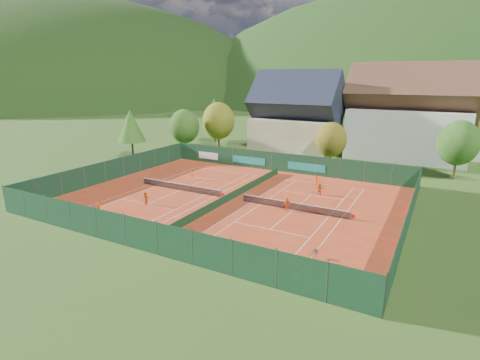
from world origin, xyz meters
name	(u,v)px	position (x,y,z in m)	size (l,w,h in m)	color
ground	(232,200)	(0.00, 0.00, -0.02)	(600.00, 600.00, 0.00)	#2C4C18
clay_pad	(232,199)	(0.00, 0.00, 0.01)	(40.00, 32.00, 0.01)	#AF3619
court_markings_left	(180,190)	(-8.00, 0.00, 0.01)	(11.03, 23.83, 0.00)	white
court_markings_right	(293,210)	(8.00, 0.00, 0.01)	(11.03, 23.83, 0.00)	white
tennis_net_left	(181,187)	(-7.85, 0.00, 0.51)	(13.30, 0.10, 1.02)	#59595B
tennis_net_right	(295,206)	(8.15, 0.00, 0.51)	(13.30, 0.10, 1.02)	#59595B
court_divider	(232,196)	(0.00, 0.00, 0.50)	(0.03, 28.80, 1.00)	#12341B
fence_north	(279,162)	(-0.46, 15.99, 1.47)	(40.00, 0.10, 3.00)	#13351E
fence_south	(140,234)	(0.00, -16.00, 1.50)	(40.00, 0.04, 3.00)	#13361F
fence_west	(114,169)	(-20.00, 0.00, 1.50)	(0.04, 32.00, 3.00)	#133520
fence_east	(409,216)	(20.00, 0.05, 1.48)	(0.09, 32.00, 3.00)	#12321D
chalet	(296,120)	(-3.00, 30.00, 6.62)	(16.20, 12.00, 16.00)	beige
hotel_block_a	(408,118)	(16.00, 36.00, 7.38)	(21.60, 11.00, 17.25)	silver
tree_west_front	(184,126)	(-22.00, 20.00, 5.39)	(5.72, 5.72, 8.69)	#463019
tree_west_mid	(219,121)	(-18.00, 26.00, 6.07)	(6.44, 6.44, 9.78)	#492A1A
tree_west_back	(215,113)	(-24.00, 34.00, 6.74)	(5.60, 5.60, 10.00)	#412B17
tree_center	(331,140)	(6.00, 22.00, 4.72)	(5.01, 5.01, 7.60)	#452818
tree_east_front	(458,143)	(24.00, 24.00, 5.39)	(5.72, 5.72, 8.69)	#49331A
tree_west_side	(131,126)	(-28.00, 12.00, 6.06)	(5.04, 5.04, 9.00)	#4B341A
tree_east_back	(471,123)	(26.00, 40.00, 6.74)	(7.15, 7.15, 10.86)	#452D18
mountain_backdrop	(450,164)	(28.54, 233.48, -39.64)	(820.00, 530.00, 242.00)	black
ball_hopper	(316,252)	(13.78, -10.06, 0.56)	(0.34, 0.34, 0.80)	slate
loose_ball_0	(155,205)	(-6.89, -6.37, 0.03)	(0.07, 0.07, 0.07)	#CCD833
loose_ball_1	(250,235)	(6.94, -8.64, 0.03)	(0.07, 0.07, 0.07)	#CCD833
loose_ball_2	(256,192)	(1.22, 4.06, 0.03)	(0.07, 0.07, 0.07)	#CCD833
loose_ball_3	(224,181)	(-5.14, 6.70, 0.03)	(0.07, 0.07, 0.07)	#CCD833
player_left_near	(98,205)	(-11.33, -10.70, 0.60)	(0.44, 0.29, 1.20)	#CF5012
player_left_mid	(145,199)	(-7.96, -6.69, 0.78)	(0.76, 0.59, 1.56)	#D05512
player_left_far	(192,174)	(-9.97, 5.49, 0.79)	(1.02, 0.58, 1.57)	#D85B13
player_right_near	(287,204)	(7.47, -0.64, 0.79)	(0.93, 0.39, 1.58)	#DD4D13
player_right_far_a	(316,180)	(7.14, 11.14, 0.67)	(0.65, 0.43, 1.34)	#FC4E16
player_right_far_b	(319,189)	(8.86, 7.02, 0.76)	(1.41, 0.45, 1.52)	orange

